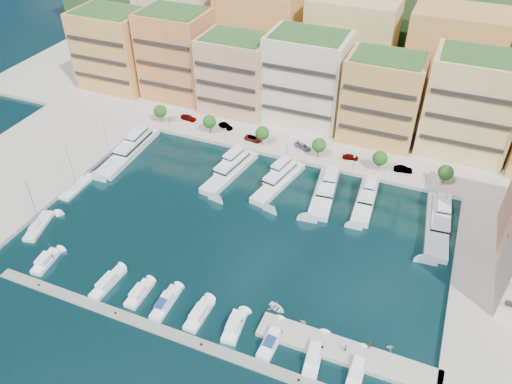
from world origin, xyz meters
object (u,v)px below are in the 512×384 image
at_px(yacht_0, 131,149).
at_px(yacht_3, 280,179).
at_px(tree_0, 160,111).
at_px(tree_3, 319,145).
at_px(cruiser_6, 234,327).
at_px(lamppost_2, 287,146).
at_px(car_1, 226,126).
at_px(car_2, 253,138).
at_px(lamppost_4, 427,177).
at_px(cruiser_3, 139,294).
at_px(person_1, 369,344).
at_px(lamppost_0, 169,120).
at_px(cruiser_5, 199,315).
at_px(cruiser_4, 165,303).
at_px(car_0, 188,118).
at_px(yacht_5, 366,198).
at_px(cruiser_8, 314,355).
at_px(tree_2, 262,133).
at_px(yacht_6, 438,221).
at_px(cruiser_0, 46,262).
at_px(tender_1, 303,322).
at_px(car_4, 351,157).
at_px(tender_3, 390,347).
at_px(lamppost_1, 225,133).
at_px(lamppost_3, 354,161).
at_px(tree_1, 210,122).
at_px(tree_5, 446,172).
at_px(cruiser_9, 357,370).
at_px(cruiser_2, 108,283).
at_px(yacht_4, 325,191).
at_px(yacht_2, 231,169).
at_px(tree_4, 380,158).
at_px(sailboat_0, 39,227).
at_px(sailboat_2, 111,167).
at_px(car_5, 403,169).
at_px(cruiser_7, 272,340).
at_px(sailboat_1, 76,189).

xyz_separation_m(yacht_0, yacht_3, (42.42, 2.20, 0.00)).
distance_m(tree_0, tree_3, 48.00).
bearing_deg(cruiser_6, lamppost_2, 100.04).
distance_m(car_1, car_2, 10.39).
xyz_separation_m(lamppost_4, cruiser_3, (-46.30, -55.78, -3.28)).
xyz_separation_m(yacht_0, person_1, (73.47, -37.74, 0.73)).
height_order(lamppost_0, cruiser_5, lamppost_0).
bearing_deg(cruiser_4, yacht_3, 81.61).
bearing_deg(car_0, yacht_5, -101.24).
relative_size(lamppost_4, cruiser_8, 0.46).
bearing_deg(lamppost_2, tree_2, 163.96).
distance_m(yacht_6, cruiser_0, 85.29).
bearing_deg(cruiser_0, lamppost_2, 59.44).
relative_size(tender_1, car_0, 0.29).
relative_size(cruiser_5, car_4, 1.87).
distance_m(lamppost_2, tender_3, 61.41).
xyz_separation_m(lamppost_1, car_2, (6.84, 3.34, -2.14)).
bearing_deg(cruiser_6, yacht_5, 72.96).
bearing_deg(lamppost_3, car_1, 170.57).
distance_m(yacht_5, car_2, 37.54).
bearing_deg(cruiser_6, lamppost_0, 129.44).
xyz_separation_m(tree_1, lamppost_2, (24.00, -2.30, -0.92)).
xyz_separation_m(tree_0, car_0, (6.65, 4.32, -2.92)).
bearing_deg(tree_5, cruiser_9, -97.38).
xyz_separation_m(yacht_5, cruiser_2, (-41.37, -45.50, -0.66)).
relative_size(lamppost_2, yacht_4, 0.21).
bearing_deg(cruiser_8, car_0, 133.07).
distance_m(tree_5, yacht_2, 52.94).
relative_size(yacht_2, car_1, 4.70).
bearing_deg(car_0, tender_1, -130.80).
relative_size(tree_4, yacht_4, 0.28).
distance_m(cruiser_5, sailboat_0, 45.58).
distance_m(tree_4, cruiser_3, 67.58).
distance_m(lamppost_1, sailboat_2, 31.86).
distance_m(lamppost_4, cruiser_3, 72.56).
bearing_deg(tree_2, cruiser_6, -72.89).
bearing_deg(car_5, cruiser_7, 159.11).
xyz_separation_m(yacht_6, sailboat_1, (-84.06, -20.43, -0.90)).
bearing_deg(yacht_0, car_1, 46.09).
bearing_deg(cruiser_4, yacht_2, 98.40).
bearing_deg(tree_0, yacht_3, -17.83).
bearing_deg(cruiser_6, yacht_4, 84.75).
relative_size(tree_3, lamppost_4, 1.35).
distance_m(cruiser_2, cruiser_3, 7.26).
distance_m(lamppost_1, lamppost_3, 36.00).
xyz_separation_m(cruiser_4, tender_3, (41.14, 6.72, -0.20)).
distance_m(cruiser_2, person_1, 51.01).
distance_m(tree_4, cruiser_8, 58.26).
distance_m(cruiser_9, sailboat_0, 75.03).
xyz_separation_m(tree_1, cruiser_3, (13.70, -58.08, -4.20)).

